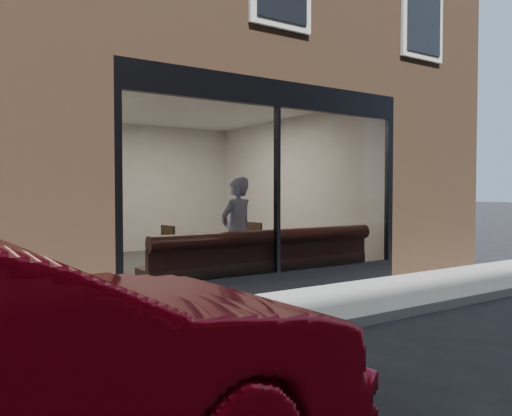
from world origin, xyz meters
TOP-DOWN VIEW (x-y plane):
  - ground at (0.00, 0.00)m, footprint 120.00×120.00m
  - sidewalk_near at (0.00, 1.00)m, footprint 40.00×2.00m
  - kerb_near at (0.00, -0.05)m, footprint 40.00×0.10m
  - host_building_pier_right at (3.75, 8.00)m, footprint 2.50×12.00m
  - host_building_backfill at (0.00, 11.00)m, footprint 5.00×6.00m
  - cafe_floor at (0.00, 5.00)m, footprint 6.00×6.00m
  - cafe_ceiling at (0.00, 5.00)m, footprint 6.00×6.00m
  - cafe_wall_back at (0.00, 7.99)m, footprint 5.00×0.00m
  - cafe_wall_left at (-2.49, 5.00)m, footprint 0.00×6.00m
  - cafe_wall_right at (2.49, 5.00)m, footprint 0.00×6.00m
  - storefront_kick at (0.00, 2.05)m, footprint 5.00×0.10m
  - storefront_header at (0.00, 2.05)m, footprint 5.00×0.10m
  - storefront_mullion at (0.00, 2.05)m, footprint 0.06×0.10m
  - storefront_glass at (0.00, 2.02)m, footprint 4.80×0.00m
  - banquette at (0.00, 2.45)m, footprint 4.00×0.55m
  - person at (-0.37, 2.63)m, footprint 0.74×0.59m
  - cafe_table_left at (-0.58, 3.79)m, footprint 0.78×0.78m
  - cafe_table_right at (1.19, 3.35)m, footprint 0.77×0.77m
  - cafe_chair_left at (-1.24, 3.76)m, footprint 0.48×0.48m
  - cafe_chair_right at (0.45, 3.68)m, footprint 0.51×0.51m
  - wall_poster at (-2.45, 3.88)m, footprint 0.02×0.57m

SIDE VIEW (x-z plane):
  - ground at x=0.00m, z-range 0.00..0.00m
  - sidewalk_near at x=0.00m, z-range 0.00..0.01m
  - cafe_floor at x=0.00m, z-range 0.02..0.02m
  - kerb_near at x=0.00m, z-range 0.00..0.12m
  - storefront_kick at x=0.00m, z-range 0.00..0.30m
  - banquette at x=0.00m, z-range 0.00..0.45m
  - cafe_chair_left at x=-1.24m, z-range 0.22..0.26m
  - cafe_chair_right at x=0.45m, z-range 0.22..0.26m
  - cafe_table_left at x=-0.58m, z-range 0.72..0.76m
  - cafe_table_right at x=1.19m, z-range 0.72..0.76m
  - person at x=-0.37m, z-range 0.00..1.76m
  - wall_poster at x=-2.45m, z-range 1.14..1.89m
  - storefront_mullion at x=0.00m, z-range 0.30..2.80m
  - storefront_glass at x=0.00m, z-range -0.85..3.95m
  - cafe_wall_back at x=0.00m, z-range -0.90..4.10m
  - cafe_wall_left at x=-2.49m, z-range -1.40..4.60m
  - cafe_wall_right at x=2.49m, z-range -1.40..4.60m
  - host_building_pier_right at x=3.75m, z-range 0.00..3.20m
  - host_building_backfill at x=0.00m, z-range 0.00..3.20m
  - storefront_header at x=0.00m, z-range 2.80..3.20m
  - cafe_ceiling at x=0.00m, z-range 3.19..3.19m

